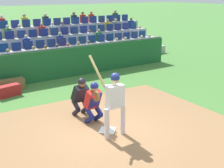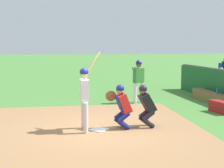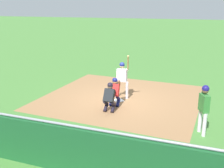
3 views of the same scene
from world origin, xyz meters
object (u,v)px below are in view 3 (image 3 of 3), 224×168
home_plate_marker (119,100)px  on_deck_batter (204,105)px  dugout_bench (148,168)px  catcher_crouching (115,90)px  home_plate_umpire (110,96)px  water_bottle_on_bench (160,160)px  equipment_duffel_bag (113,148)px  batter_at_plate (122,76)px

home_plate_marker → on_deck_batter: on_deck_batter is taller
dugout_bench → on_deck_batter: size_ratio=2.30×
on_deck_batter → dugout_bench: bearing=-111.8°
catcher_crouching → on_deck_batter: size_ratio=0.73×
catcher_crouching → home_plate_umpire: catcher_crouching is taller
catcher_crouching → on_deck_batter: 4.11m
catcher_crouching → on_deck_batter: on_deck_batter is taller
water_bottle_on_bench → equipment_duffel_bag: (-1.53, 0.72, -0.34)m
dugout_bench → water_bottle_on_bench: (0.31, -0.04, 0.32)m
batter_at_plate → water_bottle_on_bench: bearing=-63.0°
equipment_duffel_bag → dugout_bench: bearing=-40.6°
home_plate_umpire → water_bottle_on_bench: 4.84m
home_plate_marker → batter_at_plate: bearing=84.8°
catcher_crouching → equipment_duffel_bag: catcher_crouching is taller
home_plate_marker → dugout_bench: size_ratio=0.11×
equipment_duffel_bag → on_deck_batter: (2.42, 2.34, 0.88)m
home_plate_marker → catcher_crouching: size_ratio=0.34×
home_plate_umpire → dugout_bench: 4.65m
on_deck_batter → water_bottle_on_bench: bearing=-106.4°
batter_at_plate → water_bottle_on_bench: (2.89, -5.69, -0.56)m
catcher_crouching → water_bottle_on_bench: catcher_crouching is taller
on_deck_batter → catcher_crouching: bearing=157.3°
batter_at_plate → catcher_crouching: bearing=-89.5°
dugout_bench → water_bottle_on_bench: bearing=-7.2°
catcher_crouching → home_plate_umpire: size_ratio=1.02×
home_plate_marker → water_bottle_on_bench: bearing=-61.1°
home_plate_marker → home_plate_umpire: (0.07, -1.39, 0.67)m
catcher_crouching → equipment_duffel_bag: size_ratio=1.46×
batter_at_plate → on_deck_batter: bearing=-34.8°
home_plate_umpire → on_deck_batter: bearing=-12.7°
dugout_bench → on_deck_batter: 3.36m
home_plate_umpire → equipment_duffel_bag: size_ratio=1.43×
batter_at_plate → equipment_duffel_bag: size_ratio=2.50×
home_plate_marker → batter_at_plate: size_ratio=0.20×
batter_at_plate → dugout_bench: size_ratio=0.54×
home_plate_umpire → equipment_duffel_bag: home_plate_umpire is taller
on_deck_batter → batter_at_plate: bearing=145.2°
catcher_crouching → home_plate_marker: bearing=94.0°
equipment_duffel_bag → catcher_crouching: bearing=97.6°
home_plate_umpire → dugout_bench: size_ratio=0.31×
home_plate_marker → home_plate_umpire: home_plate_umpire is taller
batter_at_plate → home_plate_marker: bearing=-95.2°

